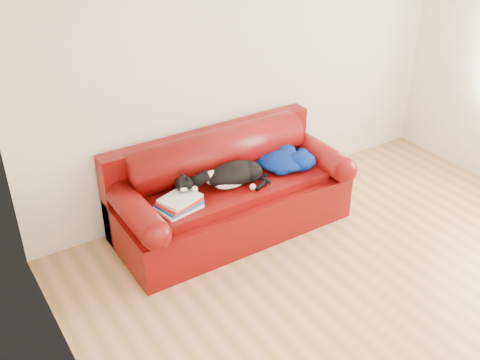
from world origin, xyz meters
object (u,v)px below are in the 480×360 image
(sofa_base, at_px, (231,206))
(book_stack, at_px, (179,203))
(cat, at_px, (233,175))
(blanket, at_px, (284,159))

(sofa_base, relative_size, book_stack, 5.66)
(book_stack, xyz_separation_m, cat, (0.56, 0.08, 0.05))
(sofa_base, height_order, book_stack, book_stack)
(sofa_base, xyz_separation_m, blanket, (0.55, -0.03, 0.34))
(book_stack, height_order, blanket, blanket)
(cat, xyz_separation_m, blanket, (0.57, 0.03, -0.03))
(sofa_base, relative_size, blanket, 3.61)
(book_stack, distance_m, cat, 0.57)
(blanket, bearing_deg, sofa_base, 176.56)
(sofa_base, height_order, cat, cat)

